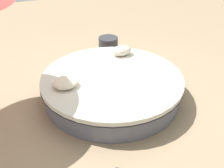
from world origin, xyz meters
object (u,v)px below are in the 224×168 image
(throw_pillow_0, at_px, (122,51))
(side_table, at_px, (108,45))
(throw_pillow_1, at_px, (65,83))
(round_bed, at_px, (112,86))

(throw_pillow_0, relative_size, side_table, 0.88)
(throw_pillow_0, height_order, throw_pillow_1, throw_pillow_0)
(throw_pillow_0, bearing_deg, side_table, -97.11)
(throw_pillow_0, height_order, side_table, throw_pillow_0)
(throw_pillow_0, xyz_separation_m, side_table, (-0.14, -1.09, -0.34))
(throw_pillow_0, xyz_separation_m, throw_pillow_1, (1.37, 0.74, -0.03))
(round_bed, xyz_separation_m, throw_pillow_0, (-0.51, -0.71, 0.32))
(round_bed, xyz_separation_m, side_table, (-0.65, -1.80, -0.02))
(round_bed, height_order, throw_pillow_0, throw_pillow_0)
(throw_pillow_0, distance_m, throw_pillow_1, 1.55)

